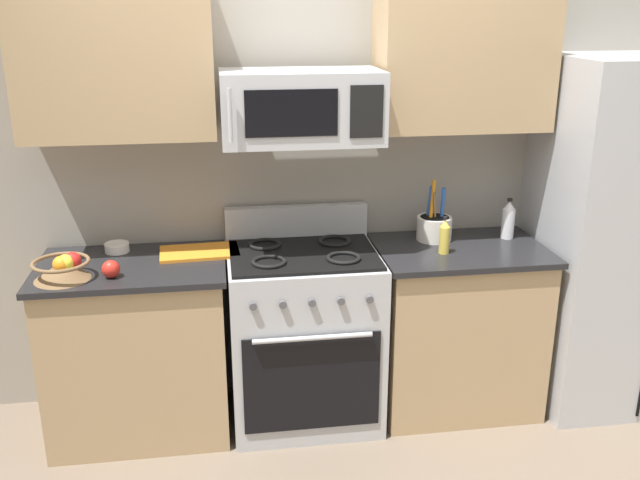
% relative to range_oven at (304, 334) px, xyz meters
% --- Properties ---
extents(wall_back, '(8.00, 0.10, 2.60)m').
position_rel_range_oven_xyz_m(wall_back, '(0.00, 0.38, 0.83)').
color(wall_back, '#9E998E').
rests_on(wall_back, ground).
extents(counter_left, '(0.91, 0.62, 0.91)m').
position_rel_range_oven_xyz_m(counter_left, '(-0.84, -0.00, -0.02)').
color(counter_left, tan).
rests_on(counter_left, ground).
extents(range_oven, '(0.76, 0.66, 1.09)m').
position_rel_range_oven_xyz_m(range_oven, '(0.00, 0.00, 0.00)').
color(range_oven, '#B2B5BA').
rests_on(range_oven, ground).
extents(counter_right, '(0.87, 0.62, 0.91)m').
position_rel_range_oven_xyz_m(counter_right, '(0.83, -0.00, -0.02)').
color(counter_right, tan).
rests_on(counter_right, ground).
extents(refrigerator, '(0.88, 0.73, 1.87)m').
position_rel_range_oven_xyz_m(refrigerator, '(1.72, -0.02, 0.46)').
color(refrigerator, '#B2B5BA').
rests_on(refrigerator, ground).
extents(microwave, '(0.76, 0.44, 0.34)m').
position_rel_range_oven_xyz_m(microwave, '(-0.00, 0.03, 1.17)').
color(microwave, '#B2B5BA').
extents(upper_cabinets_left, '(0.90, 0.34, 0.73)m').
position_rel_range_oven_xyz_m(upper_cabinets_left, '(-0.85, 0.16, 1.39)').
color(upper_cabinets_left, tan).
extents(upper_cabinets_right, '(0.86, 0.34, 0.73)m').
position_rel_range_oven_xyz_m(upper_cabinets_right, '(0.83, 0.16, 1.39)').
color(upper_cabinets_right, tan).
extents(utensil_crock, '(0.19, 0.19, 0.32)m').
position_rel_range_oven_xyz_m(utensil_crock, '(0.72, 0.14, 0.51)').
color(utensil_crock, white).
rests_on(utensil_crock, counter_right).
extents(fruit_basket, '(0.26, 0.26, 0.12)m').
position_rel_range_oven_xyz_m(fruit_basket, '(-1.13, -0.15, 0.49)').
color(fruit_basket, brown).
rests_on(fruit_basket, counter_left).
extents(apple_loose, '(0.08, 0.08, 0.08)m').
position_rel_range_oven_xyz_m(apple_loose, '(-0.91, -0.17, 0.48)').
color(apple_loose, red).
rests_on(apple_loose, counter_left).
extents(cutting_board, '(0.41, 0.26, 0.02)m').
position_rel_range_oven_xyz_m(cutting_board, '(-0.52, 0.10, 0.44)').
color(cutting_board, orange).
rests_on(cutting_board, counter_left).
extents(bottle_vinegar, '(0.07, 0.07, 0.22)m').
position_rel_range_oven_xyz_m(bottle_vinegar, '(1.12, 0.11, 0.54)').
color(bottle_vinegar, silver).
rests_on(bottle_vinegar, counter_right).
extents(bottle_oil, '(0.05, 0.05, 0.19)m').
position_rel_range_oven_xyz_m(bottle_oil, '(0.71, -0.07, 0.52)').
color(bottle_oil, gold).
rests_on(bottle_oil, counter_right).
extents(prep_bowl, '(0.12, 0.12, 0.05)m').
position_rel_range_oven_xyz_m(prep_bowl, '(-0.93, 0.19, 0.46)').
color(prep_bowl, white).
rests_on(prep_bowl, counter_left).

